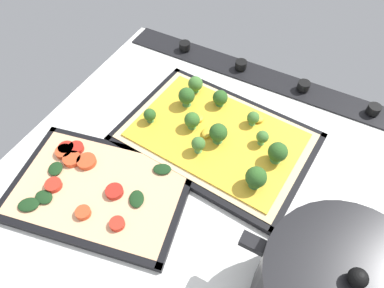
# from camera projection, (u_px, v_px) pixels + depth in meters

# --- Properties ---
(ground_plane) EXTENTS (0.78, 0.71, 0.03)m
(ground_plane) POSITION_uv_depth(u_px,v_px,m) (210.00, 185.00, 0.67)
(ground_plane) COLOR silver
(stove_control_panel) EXTENTS (0.75, 0.07, 0.03)m
(stove_control_panel) POSITION_uv_depth(u_px,v_px,m) (271.00, 78.00, 0.83)
(stove_control_panel) COLOR black
(stove_control_panel) RESTS_ON ground_plane
(baking_tray_front) EXTENTS (0.40, 0.29, 0.01)m
(baking_tray_front) POSITION_uv_depth(u_px,v_px,m) (216.00, 139.00, 0.72)
(baking_tray_front) COLOR black
(baking_tray_front) RESTS_ON ground_plane
(broccoli_pizza) EXTENTS (0.37, 0.26, 0.06)m
(broccoli_pizza) POSITION_uv_depth(u_px,v_px,m) (218.00, 134.00, 0.71)
(broccoli_pizza) COLOR beige
(broccoli_pizza) RESTS_ON baking_tray_front
(baking_tray_back) EXTENTS (0.36, 0.28, 0.01)m
(baking_tray_back) POSITION_uv_depth(u_px,v_px,m) (100.00, 191.00, 0.64)
(baking_tray_back) COLOR black
(baking_tray_back) RESTS_ON ground_plane
(veggie_pizza_back) EXTENTS (0.33, 0.25, 0.02)m
(veggie_pizza_back) POSITION_uv_depth(u_px,v_px,m) (96.00, 186.00, 0.64)
(veggie_pizza_back) COLOR #E4AE80
(veggie_pizza_back) RESTS_ON baking_tray_back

